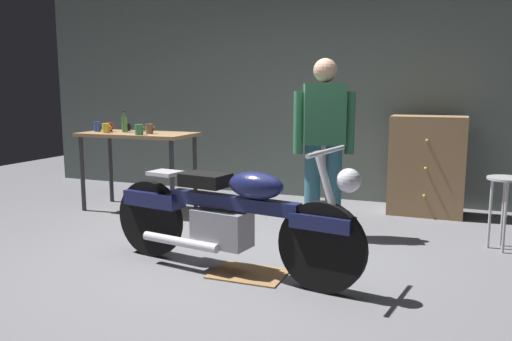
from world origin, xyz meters
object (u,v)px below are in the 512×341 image
(mug_black_matte, at_px, (126,127))
(mug_blue_enamel, at_px, (98,127))
(person_standing, at_px, (324,139))
(motorcycle, at_px, (229,215))
(mug_brown_stoneware, at_px, (150,129))
(mug_yellow_tall, at_px, (106,128))
(mug_green_speckled, at_px, (139,130))
(mug_red_diner, at_px, (109,127))
(shop_stool, at_px, (506,194))
(wooden_dresser, at_px, (427,166))
(bottle, at_px, (124,124))

(mug_black_matte, distance_m, mug_blue_enamel, 0.33)
(person_standing, relative_size, mug_blue_enamel, 14.67)
(motorcycle, relative_size, mug_blue_enamel, 19.08)
(motorcycle, height_order, mug_brown_stoneware, mug_brown_stoneware)
(person_standing, xyz_separation_m, mug_blue_enamel, (-2.77, 0.24, 0.03))
(motorcycle, distance_m, mug_black_matte, 2.73)
(mug_blue_enamel, relative_size, mug_yellow_tall, 0.98)
(mug_green_speckled, height_order, mug_brown_stoneware, mug_green_speckled)
(motorcycle, distance_m, person_standing, 1.39)
(mug_yellow_tall, height_order, mug_brown_stoneware, mug_brown_stoneware)
(mug_red_diner, bearing_deg, mug_green_speckled, -22.65)
(mug_black_matte, distance_m, mug_brown_stoneware, 0.54)
(mug_blue_enamel, bearing_deg, shop_stool, -1.31)
(motorcycle, distance_m, mug_green_speckled, 2.13)
(mug_black_matte, height_order, mug_brown_stoneware, mug_brown_stoneware)
(wooden_dresser, xyz_separation_m, mug_green_speckled, (-2.92, -1.23, 0.41))
(person_standing, distance_m, mug_brown_stoneware, 2.04)
(wooden_dresser, distance_m, mug_brown_stoneware, 3.11)
(mug_blue_enamel, bearing_deg, mug_brown_stoneware, -3.61)
(person_standing, bearing_deg, mug_red_diner, -25.76)
(wooden_dresser, relative_size, mug_brown_stoneware, 9.41)
(person_standing, bearing_deg, bottle, -26.31)
(motorcycle, xyz_separation_m, mug_yellow_tall, (-2.14, 1.37, 0.50))
(shop_stool, xyz_separation_m, mug_red_diner, (-4.21, 0.13, 0.45))
(mug_yellow_tall, distance_m, mug_green_speckled, 0.51)
(shop_stool, relative_size, mug_blue_enamel, 5.62)
(mug_black_matte, relative_size, mug_red_diner, 1.01)
(mug_brown_stoneware, bearing_deg, motorcycle, -41.84)
(mug_black_matte, bearing_deg, shop_stool, -4.21)
(motorcycle, bearing_deg, shop_stool, 44.19)
(person_standing, relative_size, mug_red_diner, 14.46)
(motorcycle, relative_size, person_standing, 1.30)
(person_standing, height_order, mug_yellow_tall, person_standing)
(mug_green_speckled, bearing_deg, mug_red_diner, 157.35)
(shop_stool, xyz_separation_m, mug_black_matte, (-4.08, 0.30, 0.45))
(mug_yellow_tall, xyz_separation_m, mug_brown_stoneware, (0.53, 0.07, 0.00))
(mug_black_matte, height_order, mug_green_speckled, mug_green_speckled)
(mug_blue_enamel, xyz_separation_m, mug_green_speckled, (0.71, -0.21, 0.00))
(mug_yellow_tall, bearing_deg, mug_black_matte, 81.39)
(shop_stool, height_order, mug_red_diner, mug_red_diner)
(person_standing, distance_m, mug_red_diner, 2.64)
(mug_green_speckled, bearing_deg, mug_yellow_tall, 169.59)
(person_standing, xyz_separation_m, shop_stool, (1.58, 0.15, -0.43))
(mug_blue_enamel, bearing_deg, mug_red_diner, 12.58)
(motorcycle, relative_size, mug_yellow_tall, 18.77)
(mug_blue_enamel, height_order, mug_brown_stoneware, mug_blue_enamel)
(shop_stool, bearing_deg, mug_yellow_tall, -179.73)
(mug_black_matte, distance_m, mug_green_speckled, 0.61)
(motorcycle, height_order, mug_green_speckled, mug_green_speckled)
(wooden_dresser, bearing_deg, person_standing, -124.58)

